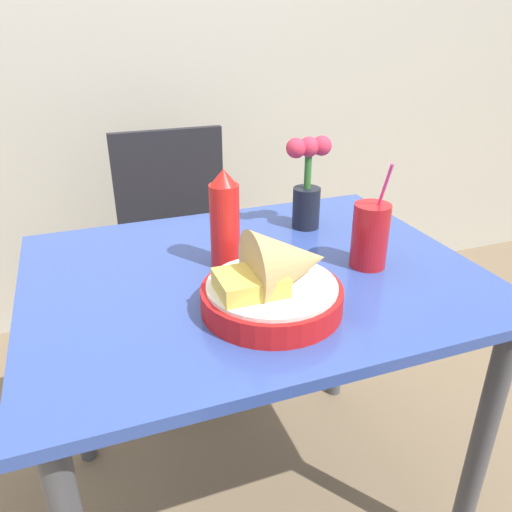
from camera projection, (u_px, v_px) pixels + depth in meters
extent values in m
plane|color=#7A664C|center=(254.00, 498.00, 1.43)|extent=(12.00, 12.00, 0.00)
cube|color=#B7B2A3|center=(144.00, 2.00, 1.88)|extent=(7.00, 0.06, 2.60)
cube|color=#334C9E|center=(253.00, 275.00, 1.12)|extent=(0.99, 0.77, 0.02)
cylinder|color=#4C4C51|center=(480.00, 449.00, 1.14)|extent=(0.05, 0.05, 0.71)
cylinder|color=#4C4C51|center=(71.00, 364.00, 1.42)|extent=(0.05, 0.05, 0.71)
cylinder|color=#4C4C51|center=(340.00, 308.00, 1.69)|extent=(0.05, 0.05, 0.71)
cylinder|color=black|center=(149.00, 362.00, 1.67)|extent=(0.03, 0.03, 0.41)
cylinder|color=black|center=(250.00, 340.00, 1.78)|extent=(0.03, 0.03, 0.41)
cylinder|color=black|center=(134.00, 309.00, 1.97)|extent=(0.03, 0.03, 0.41)
cylinder|color=black|center=(221.00, 293.00, 2.09)|extent=(0.03, 0.03, 0.41)
cube|color=black|center=(186.00, 273.00, 1.79)|extent=(0.40, 0.40, 0.02)
cube|color=black|center=(170.00, 193.00, 1.84)|extent=(0.40, 0.03, 0.46)
cylinder|color=red|center=(272.00, 298.00, 0.96)|extent=(0.27, 0.27, 0.05)
cylinder|color=white|center=(272.00, 285.00, 0.95)|extent=(0.25, 0.25, 0.01)
cone|color=tan|center=(289.00, 263.00, 0.94)|extent=(0.15, 0.15, 0.15)
cube|color=#E5C14C|center=(251.00, 284.00, 0.91)|extent=(0.12, 0.10, 0.04)
cylinder|color=red|center=(225.00, 226.00, 1.10)|extent=(0.07, 0.07, 0.19)
cone|color=red|center=(223.00, 177.00, 1.05)|extent=(0.06, 0.06, 0.04)
cylinder|color=red|center=(370.00, 236.00, 1.11)|extent=(0.08, 0.08, 0.15)
cylinder|color=black|center=(369.00, 241.00, 1.11)|extent=(0.07, 0.07, 0.12)
cylinder|color=#EA3884|center=(378.00, 207.00, 1.08)|extent=(0.01, 0.07, 0.21)
cylinder|color=black|center=(306.00, 208.00, 1.33)|extent=(0.07, 0.07, 0.11)
cylinder|color=#33722D|center=(308.00, 170.00, 1.28)|extent=(0.02, 0.02, 0.10)
sphere|color=#DB334C|center=(309.00, 147.00, 1.25)|extent=(0.05, 0.05, 0.05)
sphere|color=#DB334C|center=(296.00, 148.00, 1.24)|extent=(0.05, 0.05, 0.05)
sphere|color=#DB334C|center=(322.00, 146.00, 1.27)|extent=(0.05, 0.05, 0.05)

